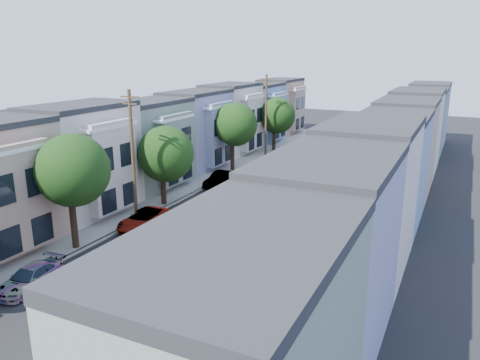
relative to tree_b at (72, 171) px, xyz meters
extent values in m
plane|color=black|center=(6.30, 4.11, -5.46)|extent=(160.00, 160.00, 0.00)
cube|color=black|center=(6.30, 19.11, -5.45)|extent=(12.00, 70.00, 0.02)
cube|color=gray|center=(0.25, 19.11, -5.38)|extent=(0.30, 70.00, 0.15)
cube|color=gray|center=(12.35, 19.11, -5.38)|extent=(0.30, 70.00, 0.15)
cube|color=gray|center=(-1.05, 19.11, -5.38)|extent=(2.60, 70.00, 0.15)
cube|color=gray|center=(13.65, 19.11, -5.38)|extent=(2.60, 70.00, 0.15)
cube|color=gold|center=(6.30, 19.11, -5.46)|extent=(0.12, 70.00, 0.01)
cube|color=#7B92B8|center=(-4.85, 19.11, -5.46)|extent=(5.00, 70.00, 8.50)
cube|color=#7B92B8|center=(17.45, 19.11, -5.46)|extent=(5.00, 70.00, 8.50)
cylinder|color=black|center=(-0.30, 0.00, -3.54)|extent=(0.44, 0.44, 3.84)
sphere|color=#224F16|center=(0.00, 0.00, 0.03)|extent=(4.70, 4.70, 4.70)
cylinder|color=black|center=(-0.30, 10.26, -4.00)|extent=(0.44, 0.44, 2.91)
sphere|color=#224F16|center=(0.00, 10.26, -0.90)|extent=(4.70, 4.70, 4.70)
cylinder|color=black|center=(-0.30, 23.41, -3.65)|extent=(0.44, 0.44, 3.61)
sphere|color=#224F16|center=(0.00, 23.41, -0.21)|extent=(4.69, 4.69, 4.69)
cylinder|color=black|center=(-0.30, 35.68, -3.90)|extent=(0.44, 0.44, 3.10)
sphere|color=#224F16|center=(0.00, 35.68, -0.71)|extent=(4.70, 4.70, 4.70)
cylinder|color=black|center=(12.90, 33.96, -4.18)|extent=(0.44, 0.44, 2.55)
sphere|color=#224F16|center=(13.20, 33.96, -1.89)|extent=(2.88, 2.88, 2.88)
cylinder|color=#42301E|center=(0.00, 6.11, -0.46)|extent=(0.26, 0.26, 10.00)
cube|color=#42301E|center=(0.00, 6.11, 4.14)|extent=(1.60, 0.12, 0.12)
cylinder|color=#42301E|center=(0.00, 32.11, -0.46)|extent=(0.26, 0.26, 10.00)
cube|color=#42301E|center=(0.00, 32.11, 4.14)|extent=(1.60, 0.12, 0.12)
cube|color=white|center=(7.68, 9.60, -3.63)|extent=(2.35, 4.21, 2.30)
cube|color=white|center=(7.68, 12.69, -3.72)|extent=(2.35, 1.96, 2.12)
cube|color=black|center=(7.68, 10.48, -4.90)|extent=(2.16, 6.05, 0.24)
cube|color=#2D0A51|center=(7.34, 7.49, -3.35)|extent=(0.88, 0.04, 0.43)
cube|color=#198C1E|center=(8.12, 7.49, -3.35)|extent=(0.69, 0.04, 0.43)
cylinder|color=black|center=(6.63, 8.44, -5.01)|extent=(0.27, 0.88, 0.88)
cylinder|color=black|center=(8.74, 8.44, -5.01)|extent=(0.27, 0.88, 0.88)
cylinder|color=black|center=(6.63, 12.39, -5.01)|extent=(0.27, 0.88, 0.88)
cylinder|color=black|center=(8.74, 12.39, -5.01)|extent=(0.27, 0.88, 0.88)
imported|color=black|center=(8.19, 19.80, -4.81)|extent=(1.77, 4.05, 1.29)
imported|color=#071936|center=(1.40, -5.12, -4.84)|extent=(2.13, 4.26, 1.23)
imported|color=#9396A5|center=(1.40, 5.15, -4.79)|extent=(2.60, 4.97, 1.34)
imported|color=maroon|center=(1.40, 17.47, -4.72)|extent=(1.79, 4.48, 1.47)
imported|color=#4D545A|center=(11.20, -2.54, -4.79)|extent=(1.61, 4.11, 1.33)
imported|color=silver|center=(11.20, 0.33, -4.81)|extent=(1.54, 3.99, 1.29)
imported|color=black|center=(11.20, 23.70, -4.82)|extent=(2.05, 4.34, 1.27)
imported|color=black|center=(11.20, 32.13, -4.73)|extent=(1.66, 4.37, 1.44)
camera|label=1|loc=(22.17, -21.35, 7.30)|focal=35.00mm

